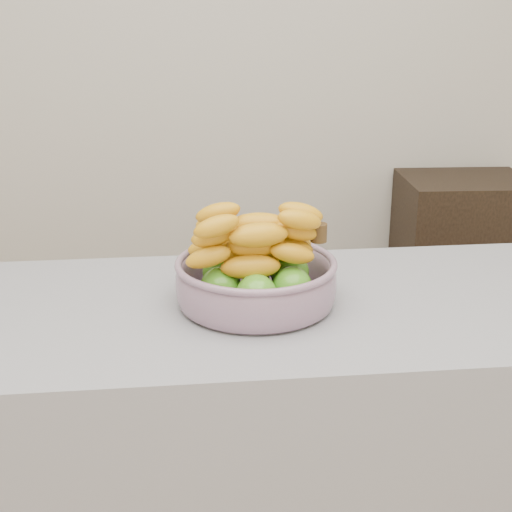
% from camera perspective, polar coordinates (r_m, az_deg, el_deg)
% --- Properties ---
extents(counter, '(2.00, 0.60, 0.90)m').
position_cam_1_polar(counter, '(1.64, 0.29, -18.38)').
color(counter, gray).
rests_on(counter, ground).
extents(cabinet, '(0.49, 0.40, 0.84)m').
position_cam_1_polar(cabinet, '(2.91, 15.74, -2.06)').
color(cabinet, black).
rests_on(cabinet, ground).
extents(fruit_bowl, '(0.31, 0.31, 0.19)m').
position_cam_1_polar(fruit_bowl, '(1.38, -0.01, -1.52)').
color(fruit_bowl, '#979EB6').
rests_on(fruit_bowl, counter).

